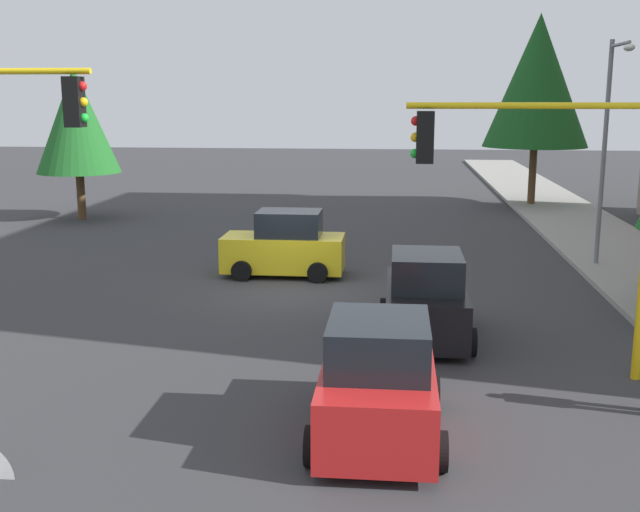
# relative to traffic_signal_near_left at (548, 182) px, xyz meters

# --- Properties ---
(ground_plane) EXTENTS (120.00, 120.00, 0.00)m
(ground_plane) POSITION_rel_traffic_signal_near_left_xyz_m (-6.00, -5.64, -3.77)
(ground_plane) COLOR #353538
(sidewalk_kerb) EXTENTS (80.00, 4.00, 0.15)m
(sidewalk_kerb) POSITION_rel_traffic_signal_near_left_xyz_m (-11.00, 4.86, -3.70)
(sidewalk_kerb) COLOR gray
(sidewalk_kerb) RESTS_ON ground
(traffic_signal_near_left) EXTENTS (0.36, 4.59, 5.31)m
(traffic_signal_near_left) POSITION_rel_traffic_signal_near_left_xyz_m (0.00, 0.00, 0.00)
(traffic_signal_near_left) COLOR yellow
(traffic_signal_near_left) RESTS_ON ground
(street_lamp_curbside) EXTENTS (2.15, 0.28, 7.00)m
(street_lamp_curbside) POSITION_rel_traffic_signal_near_left_xyz_m (-9.61, 3.56, 0.57)
(street_lamp_curbside) COLOR slate
(street_lamp_curbside) RESTS_ON ground
(tree_opposite_side) EXTENTS (3.61, 3.61, 6.56)m
(tree_opposite_side) POSITION_rel_traffic_signal_near_left_xyz_m (-18.00, -16.64, 0.52)
(tree_opposite_side) COLOR brown
(tree_opposite_side) RESTS_ON ground
(tree_roadside_far) EXTENTS (5.01, 5.01, 9.20)m
(tree_roadside_far) POSITION_rel_traffic_signal_near_left_xyz_m (-24.00, 3.86, 2.28)
(tree_roadside_far) COLOR brown
(tree_roadside_far) RESTS_ON ground
(car_yellow) EXTENTS (1.95, 3.63, 1.98)m
(car_yellow) POSITION_rel_traffic_signal_near_left_xyz_m (-8.00, -6.10, -2.88)
(car_yellow) COLOR yellow
(car_yellow) RESTS_ON ground
(car_black) EXTENTS (3.62, 2.05, 1.98)m
(car_black) POSITION_rel_traffic_signal_near_left_xyz_m (-2.11, -2.09, -2.88)
(car_black) COLOR black
(car_black) RESTS_ON ground
(car_red) EXTENTS (3.63, 2.07, 1.98)m
(car_red) POSITION_rel_traffic_signal_near_left_xyz_m (3.05, -3.02, -2.88)
(car_red) COLOR red
(car_red) RESTS_ON ground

